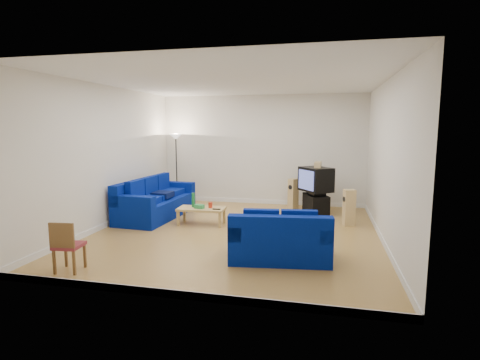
% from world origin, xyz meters
% --- Properties ---
extents(room, '(6.01, 6.51, 3.21)m').
position_xyz_m(room, '(0.00, 0.00, 1.54)').
color(room, olive).
rests_on(room, ground).
extents(sofa_three_seat, '(1.21, 2.54, 0.96)m').
position_xyz_m(sofa_three_seat, '(-2.37, 0.97, 0.36)').
color(sofa_three_seat, '#000E59').
rests_on(sofa_three_seat, ground).
extents(sofa_loveseat, '(1.80, 1.15, 0.85)m').
position_xyz_m(sofa_loveseat, '(1.12, -1.47, 0.32)').
color(sofa_loveseat, '#000E59').
rests_on(sofa_loveseat, ground).
extents(coffee_table, '(1.11, 0.59, 0.40)m').
position_xyz_m(coffee_table, '(-0.95, 0.51, 0.34)').
color(coffee_table, tan).
rests_on(coffee_table, ground).
extents(bottle, '(0.09, 0.09, 0.34)m').
position_xyz_m(bottle, '(-1.17, 0.56, 0.56)').
color(bottle, '#197233').
rests_on(bottle, coffee_table).
extents(tissue_box, '(0.24, 0.16, 0.09)m').
position_xyz_m(tissue_box, '(-0.98, 0.44, 0.44)').
color(tissue_box, green).
rests_on(tissue_box, coffee_table).
extents(red_canister, '(0.12, 0.12, 0.13)m').
position_xyz_m(red_canister, '(-0.75, 0.56, 0.46)').
color(red_canister, red).
rests_on(red_canister, coffee_table).
extents(remote, '(0.18, 0.06, 0.02)m').
position_xyz_m(remote, '(-0.55, 0.41, 0.41)').
color(remote, black).
rests_on(remote, coffee_table).
extents(tv_stand, '(0.74, 0.95, 0.51)m').
position_xyz_m(tv_stand, '(1.64, 2.22, 0.26)').
color(tv_stand, black).
rests_on(tv_stand, ground).
extents(av_receiver, '(0.50, 0.53, 0.10)m').
position_xyz_m(av_receiver, '(1.65, 2.21, 0.56)').
color(av_receiver, black).
rests_on(av_receiver, tv_stand).
extents(television, '(0.96, 1.00, 0.62)m').
position_xyz_m(television, '(1.62, 2.19, 0.92)').
color(television, black).
rests_on(television, av_receiver).
extents(centre_speaker, '(0.18, 0.41, 0.14)m').
position_xyz_m(centre_speaker, '(1.66, 2.20, 1.31)').
color(centre_speaker, tan).
rests_on(centre_speaker, television).
extents(speaker_left, '(0.31, 0.32, 0.85)m').
position_xyz_m(speaker_left, '(1.00, 2.70, 0.43)').
color(speaker_left, tan).
rests_on(speaker_left, ground).
extents(speaker_right, '(0.30, 0.26, 0.84)m').
position_xyz_m(speaker_right, '(2.42, 1.18, 0.42)').
color(speaker_right, tan).
rests_on(speaker_right, ground).
extents(floor_lamp, '(0.36, 0.36, 2.08)m').
position_xyz_m(floor_lamp, '(-2.45, 2.68, 1.72)').
color(floor_lamp, black).
rests_on(floor_lamp, ground).
extents(dining_chair, '(0.44, 0.44, 0.83)m').
position_xyz_m(dining_chair, '(-2.06, -2.76, 0.46)').
color(dining_chair, brown).
rests_on(dining_chair, ground).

